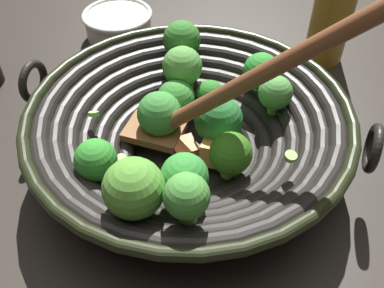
# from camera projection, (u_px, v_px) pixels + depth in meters

# --- Properties ---
(ground_plane) EXTENTS (4.00, 4.00, 0.00)m
(ground_plane) POSITION_uv_depth(u_px,v_px,m) (189.00, 161.00, 0.54)
(ground_plane) COLOR #28231E
(wok) EXTENTS (0.38, 0.41, 0.26)m
(wok) POSITION_uv_depth(u_px,v_px,m) (190.00, 127.00, 0.50)
(wok) COLOR black
(wok) RESTS_ON ground
(cooking_oil_bottle) EXTENTS (0.06, 0.06, 0.21)m
(cooking_oil_bottle) POSITION_uv_depth(u_px,v_px,m) (333.00, 10.00, 0.64)
(cooking_oil_bottle) COLOR #AD7F23
(cooking_oil_bottle) RESTS_ON ground
(prep_bowl) EXTENTS (0.12, 0.12, 0.05)m
(prep_bowl) POSITION_uv_depth(u_px,v_px,m) (118.00, 24.00, 0.73)
(prep_bowl) COLOR silver
(prep_bowl) RESTS_ON ground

